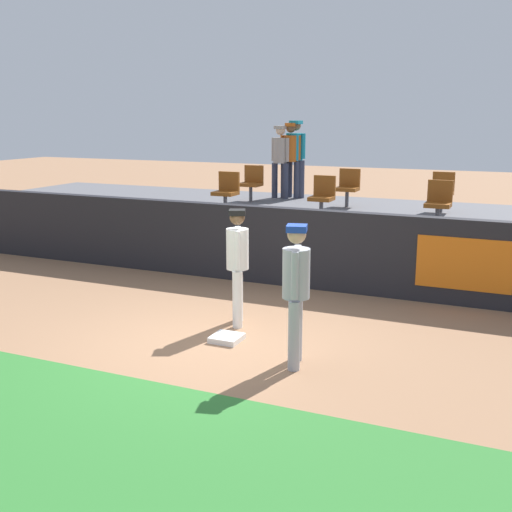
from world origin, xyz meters
name	(u,v)px	position (x,y,z in m)	size (l,w,h in m)	color
ground_plane	(212,343)	(0.00, 0.00, 0.00)	(60.00, 60.00, 0.00)	#936B4C
grass_foreground_strip	(76,436)	(0.00, -2.82, 0.00)	(18.00, 2.80, 0.01)	#2D722D
first_base	(227,338)	(0.15, 0.16, 0.04)	(0.40, 0.40, 0.08)	white
player_fielder_home	(238,259)	(-0.02, 0.89, 1.00)	(0.43, 0.56, 1.72)	white
player_runner_visitor	(296,285)	(1.31, -0.26, 1.03)	(0.41, 0.48, 1.77)	#9EA3AD
field_wall	(296,248)	(0.01, 3.26, 0.71)	(18.00, 0.26, 1.43)	black
bleacher_platform	(336,234)	(0.00, 5.83, 0.52)	(18.00, 4.80, 1.04)	#59595E
seat_back_right	(442,190)	(2.09, 6.50, 1.51)	(0.46, 0.44, 0.84)	#4C4C51
seat_front_left	(227,190)	(-2.10, 4.70, 1.51)	(0.47, 0.44, 0.84)	#4C4C51
seat_front_right	(439,201)	(2.27, 4.70, 1.51)	(0.45, 0.44, 0.84)	#4C4C51
seat_back_center	(348,185)	(0.04, 6.50, 1.51)	(0.47, 0.44, 0.84)	#4C4C51
seat_front_center	(323,195)	(0.03, 4.70, 1.51)	(0.44, 0.44, 0.84)	#4C4C51
seat_back_left	(252,181)	(-2.32, 6.50, 1.51)	(0.47, 0.44, 0.84)	#4C4C51
spectator_hooded	(280,157)	(-1.89, 7.23, 2.06)	(0.49, 0.39, 1.76)	#33384C
spectator_capped	(296,153)	(-1.60, 7.51, 2.13)	(0.52, 0.40, 1.88)	#33384C
spectator_casual	(291,155)	(-1.68, 7.40, 2.10)	(0.51, 0.39, 1.82)	#33384C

